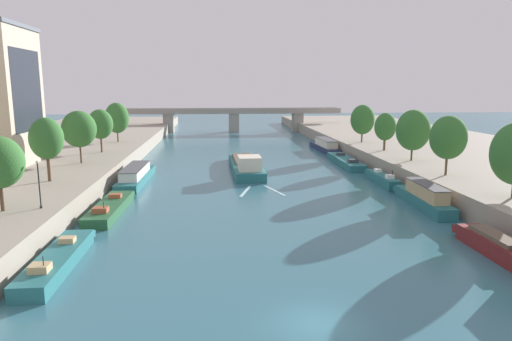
% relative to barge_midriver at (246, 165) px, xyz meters
% --- Properties ---
extents(ground_plane, '(400.00, 400.00, 0.00)m').
position_rel_barge_midriver_xyz_m(ground_plane, '(0.79, -45.90, -0.98)').
color(ground_plane, '#336675').
extents(quay_left, '(36.00, 170.00, 2.45)m').
position_rel_barge_midriver_xyz_m(quay_left, '(-35.52, 9.10, 0.25)').
color(quay_left, gray).
rests_on(quay_left, ground).
extents(quay_right, '(36.00, 170.00, 2.45)m').
position_rel_barge_midriver_xyz_m(quay_right, '(37.09, 9.10, 0.25)').
color(quay_right, gray).
rests_on(quay_right, ground).
extents(barge_midriver, '(4.59, 21.17, 3.20)m').
position_rel_barge_midriver_xyz_m(barge_midriver, '(0.00, 0.00, 0.00)').
color(barge_midriver, '#23666B').
rests_on(barge_midriver, ground).
extents(wake_behind_barge, '(5.60, 5.94, 0.03)m').
position_rel_barge_midriver_xyz_m(wake_behind_barge, '(0.85, -13.64, -0.97)').
color(wake_behind_barge, '#A5D1DB').
rests_on(wake_behind_barge, ground).
extents(moored_boat_left_downstream, '(2.32, 12.15, 2.18)m').
position_rel_barge_midriver_xyz_m(moored_boat_left_downstream, '(-15.76, -36.48, -0.41)').
color(moored_boat_left_downstream, '#23666B').
rests_on(moored_boat_left_downstream, ground).
extents(moored_boat_left_second, '(2.84, 12.74, 2.10)m').
position_rel_barge_midriver_xyz_m(moored_boat_left_second, '(-15.30, -22.08, -0.45)').
color(moored_boat_left_second, '#235633').
rests_on(moored_boat_left_second, ground).
extents(moored_boat_left_end, '(3.18, 16.13, 2.26)m').
position_rel_barge_midriver_xyz_m(moored_boat_left_end, '(-15.21, -6.79, -0.04)').
color(moored_boat_left_end, '#23666B').
rests_on(moored_boat_left_end, ground).
extents(moored_boat_right_upstream, '(2.02, 10.85, 3.17)m').
position_rel_barge_midriver_xyz_m(moored_boat_right_upstream, '(16.63, -38.07, -0.02)').
color(moored_boat_right_upstream, maroon).
rests_on(moored_boat_right_upstream, ground).
extents(moored_boat_right_lone, '(2.44, 12.44, 2.67)m').
position_rel_barge_midriver_xyz_m(moored_boat_right_lone, '(17.42, -22.91, 0.14)').
color(moored_boat_right_lone, '#23666B').
rests_on(moored_boat_right_lone, ground).
extents(moored_boat_right_gap_after, '(1.76, 10.07, 2.37)m').
position_rel_barge_midriver_xyz_m(moored_boat_right_gap_after, '(17.32, -10.85, -0.31)').
color(moored_boat_right_gap_after, '#23666B').
rests_on(moored_boat_right_gap_after, ground).
extents(moored_boat_right_second, '(2.93, 16.14, 2.17)m').
position_rel_barge_midriver_xyz_m(moored_boat_right_second, '(16.80, 4.62, -0.42)').
color(moored_boat_right_second, '#23666B').
rests_on(moored_boat_right_second, ground).
extents(moored_boat_right_midway, '(3.20, 15.12, 2.48)m').
position_rel_barge_midriver_xyz_m(moored_boat_right_midway, '(17.34, 20.89, 0.06)').
color(moored_boat_right_midway, '#1E284C').
rests_on(moored_boat_right_midway, ground).
extents(tree_left_second, '(3.58, 3.58, 6.95)m').
position_rel_barge_midriver_xyz_m(tree_left_second, '(-22.68, -17.40, 6.14)').
color(tree_left_second, brown).
rests_on(tree_left_second, quay_left).
extents(tree_left_far, '(4.51, 4.51, 7.06)m').
position_rel_barge_midriver_xyz_m(tree_left_far, '(-22.67, -5.33, 6.08)').
color(tree_left_far, brown).
rests_on(tree_left_far, quay_left).
extents(tree_left_midway, '(3.92, 3.92, 6.74)m').
position_rel_barge_midriver_xyz_m(tree_left_midway, '(-22.47, 5.33, 5.88)').
color(tree_left_midway, brown).
rests_on(tree_left_midway, quay_left).
extents(tree_left_past_mid, '(4.40, 4.40, 7.30)m').
position_rel_barge_midriver_xyz_m(tree_left_past_mid, '(-22.72, 19.05, 5.95)').
color(tree_left_past_mid, brown).
rests_on(tree_left_past_mid, quay_left).
extents(tree_right_third, '(4.19, 4.19, 6.94)m').
position_rel_barge_midriver_xyz_m(tree_right_third, '(22.26, -17.93, 5.88)').
color(tree_right_third, brown).
rests_on(tree_right_third, quay_right).
extents(tree_right_second, '(4.65, 4.65, 7.08)m').
position_rel_barge_midriver_xyz_m(tree_right_second, '(22.85, -7.07, 5.72)').
color(tree_right_second, brown).
rests_on(tree_right_second, quay_right).
extents(tree_right_far, '(3.44, 3.44, 6.07)m').
position_rel_barge_midriver_xyz_m(tree_right_far, '(22.83, 3.39, 5.30)').
color(tree_right_far, brown).
rests_on(tree_right_far, quay_right).
extents(tree_right_past_mid, '(4.41, 4.41, 6.94)m').
position_rel_barge_midriver_xyz_m(tree_right_past_mid, '(22.73, 14.70, 5.67)').
color(tree_right_past_mid, brown).
rests_on(tree_right_past_mid, quay_right).
extents(lamppost_left_bank, '(0.28, 0.28, 4.12)m').
position_rel_barge_midriver_xyz_m(lamppost_left_bank, '(-19.38, -29.16, 3.74)').
color(lamppost_left_bank, black).
rests_on(lamppost_left_bank, quay_left).
extents(bridge_far, '(60.60, 4.40, 6.71)m').
position_rel_barge_midriver_xyz_m(bridge_far, '(0.79, 62.04, 3.30)').
color(bridge_far, gray).
rests_on(bridge_far, ground).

